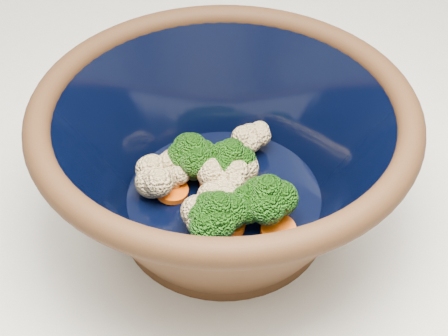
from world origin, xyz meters
name	(u,v)px	position (x,y,z in m)	size (l,w,h in m)	color
mixing_bowl	(224,157)	(-0.06, -0.12, 0.98)	(0.36, 0.36, 0.14)	black
vegetable_pile	(221,183)	(-0.07, -0.13, 0.96)	(0.13, 0.15, 0.06)	#608442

